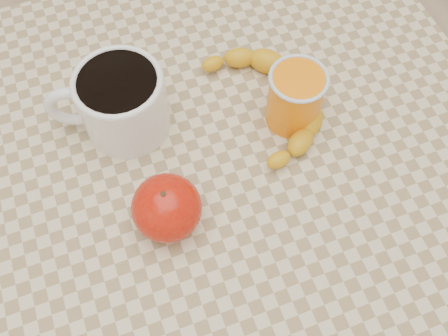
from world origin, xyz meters
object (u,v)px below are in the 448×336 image
object	(u,v)px
table	(224,202)
apple	(167,208)
coffee_mug	(120,101)
banana	(269,100)
orange_juice_glass	(295,98)

from	to	relation	value
table	apple	bearing A→B (deg)	-157.60
coffee_mug	banana	bearing A→B (deg)	-12.91
table	coffee_mug	world-z (taller)	coffee_mug
orange_juice_glass	apple	size ratio (longest dim) A/B	0.81
apple	orange_juice_glass	bearing A→B (deg)	23.17
orange_juice_glass	coffee_mug	bearing A→B (deg)	162.13
orange_juice_glass	table	bearing A→B (deg)	-156.28
coffee_mug	orange_juice_glass	world-z (taller)	coffee_mug
banana	orange_juice_glass	bearing A→B (deg)	-45.79
table	banana	distance (m)	0.16
table	banana	xyz separation A→B (m)	(0.10, 0.08, 0.10)
coffee_mug	banana	distance (m)	0.20
apple	coffee_mug	bearing A→B (deg)	94.39
table	orange_juice_glass	distance (m)	0.18
coffee_mug	banana	xyz separation A→B (m)	(0.19, -0.04, -0.03)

